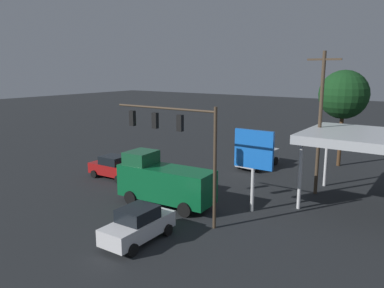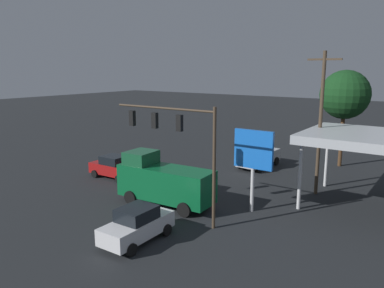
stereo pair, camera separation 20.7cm
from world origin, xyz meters
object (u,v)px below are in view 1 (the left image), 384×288
(sedan_waiting, at_px, (138,225))
(traffic_signal_assembly, at_px, (176,134))
(delivery_truck, at_px, (164,181))
(utility_pole, at_px, (320,121))
(price_sign, at_px, (254,153))
(sedan_far, at_px, (113,167))
(pickup_parked, at_px, (257,156))
(street_tree, at_px, (344,95))

(sedan_waiting, bearing_deg, traffic_signal_assembly, -176.89)
(traffic_signal_assembly, relative_size, delivery_truck, 1.10)
(utility_pole, height_order, price_sign, utility_pole)
(utility_pole, distance_m, delivery_truck, 12.16)
(traffic_signal_assembly, bearing_deg, sedan_far, -21.50)
(delivery_truck, xyz_separation_m, pickup_parked, (-0.96, -12.92, -0.58))
(sedan_waiting, relative_size, street_tree, 0.48)
(pickup_parked, xyz_separation_m, street_tree, (-6.25, -5.08, 5.75))
(price_sign, bearing_deg, sedan_waiting, 67.54)
(price_sign, height_order, delivery_truck, price_sign)
(traffic_signal_assembly, height_order, utility_pole, utility_pole)
(delivery_truck, bearing_deg, utility_pole, -137.32)
(utility_pole, xyz_separation_m, street_tree, (0.70, -9.60, 1.31))
(utility_pole, height_order, sedan_waiting, utility_pole)
(utility_pole, bearing_deg, pickup_parked, -33.06)
(traffic_signal_assembly, distance_m, delivery_truck, 4.44)
(sedan_far, distance_m, pickup_parked, 13.49)
(utility_pole, distance_m, sedan_far, 17.26)
(sedan_far, bearing_deg, traffic_signal_assembly, 156.87)
(traffic_signal_assembly, xyz_separation_m, price_sign, (-3.41, -3.73, -1.41))
(traffic_signal_assembly, bearing_deg, sedan_waiting, 94.05)
(traffic_signal_assembly, height_order, sedan_far, traffic_signal_assembly)
(price_sign, xyz_separation_m, sedan_waiting, (3.14, 7.58, -3.01))
(price_sign, xyz_separation_m, street_tree, (-1.67, -15.58, 2.90))
(sedan_waiting, xyz_separation_m, sedan_far, (10.08, -7.71, 0.00))
(street_tree, bearing_deg, delivery_truck, 68.19)
(price_sign, xyz_separation_m, delivery_truck, (5.54, 2.42, -2.27))
(traffic_signal_assembly, xyz_separation_m, sedan_waiting, (-0.27, 3.85, -4.42))
(utility_pole, xyz_separation_m, sedan_far, (15.58, 5.85, -4.60))
(price_sign, height_order, pickup_parked, price_sign)
(traffic_signal_assembly, relative_size, price_sign, 1.40)
(street_tree, bearing_deg, utility_pole, 94.15)
(utility_pole, bearing_deg, price_sign, 68.41)
(utility_pole, xyz_separation_m, pickup_parked, (6.94, -4.52, -4.44))
(price_sign, distance_m, pickup_parked, 11.80)
(sedan_waiting, height_order, street_tree, street_tree)
(utility_pole, xyz_separation_m, sedan_waiting, (5.50, 13.56, -4.60))
(utility_pole, bearing_deg, street_tree, -85.85)
(utility_pole, xyz_separation_m, price_sign, (2.36, 5.98, -1.59))
(sedan_waiting, bearing_deg, pickup_parked, -176.37)
(price_sign, bearing_deg, street_tree, -96.11)
(sedan_far, bearing_deg, sedan_waiting, 140.94)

